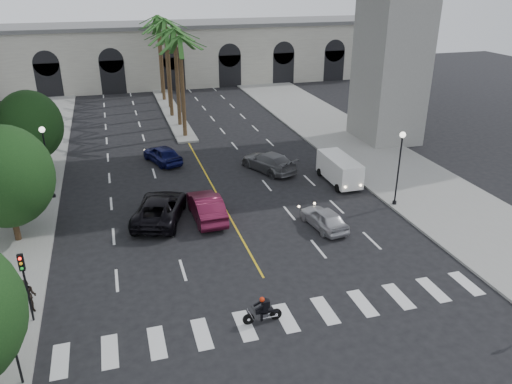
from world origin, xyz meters
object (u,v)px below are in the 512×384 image
(car_c, at_px, (160,208))
(pedestrian_b, at_px, (28,296))
(cargo_van, at_px, (339,169))
(car_d, at_px, (268,162))
(lamp_post_left_far, at_px, (47,157))
(lamp_post_right, at_px, (399,162))
(car_e, at_px, (162,154))
(traffic_signal_near, at_px, (11,334))
(car_a, at_px, (324,218))
(motorcycle_rider, at_px, (264,310))
(car_b, at_px, (206,206))
(traffic_signal_far, at_px, (24,277))

(car_c, relative_size, pedestrian_b, 3.51)
(cargo_van, bearing_deg, car_d, 138.00)
(car_d, bearing_deg, lamp_post_left_far, -19.64)
(lamp_post_right, height_order, car_e, lamp_post_right)
(lamp_post_left_far, distance_m, traffic_signal_near, 18.51)
(car_a, bearing_deg, car_c, -30.42)
(car_d, bearing_deg, motorcycle_rider, 48.51)
(lamp_post_left_far, relative_size, car_a, 1.35)
(car_b, height_order, car_c, car_b)
(motorcycle_rider, bearing_deg, car_b, 92.34)
(lamp_post_left_far, height_order, lamp_post_right, same)
(car_c, relative_size, car_d, 1.13)
(car_e, bearing_deg, motorcycle_rider, 74.29)
(pedestrian_b, bearing_deg, car_b, 48.30)
(lamp_post_left_far, height_order, car_b, lamp_post_left_far)
(traffic_signal_near, bearing_deg, traffic_signal_far, 90.00)
(lamp_post_right, relative_size, car_a, 1.35)
(lamp_post_right, bearing_deg, car_c, 171.11)
(lamp_post_right, distance_m, traffic_signal_near, 25.02)
(lamp_post_left_far, relative_size, motorcycle_rider, 2.84)
(lamp_post_right, height_order, motorcycle_rider, lamp_post_right)
(motorcycle_rider, relative_size, cargo_van, 0.39)
(lamp_post_left_far, height_order, pedestrian_b, lamp_post_left_far)
(lamp_post_right, bearing_deg, lamp_post_left_far, 160.67)
(traffic_signal_near, height_order, car_d, traffic_signal_near)
(lamp_post_left_far, distance_m, car_a, 19.50)
(traffic_signal_far, bearing_deg, car_a, 16.39)
(car_a, xyz_separation_m, cargo_van, (4.12, 6.55, 0.46))
(lamp_post_right, bearing_deg, motorcycle_rider, -142.92)
(traffic_signal_far, height_order, car_e, traffic_signal_far)
(car_d, height_order, pedestrian_b, pedestrian_b)
(lamp_post_right, distance_m, cargo_van, 5.70)
(motorcycle_rider, xyz_separation_m, cargo_van, (10.58, 14.39, 0.52))
(traffic_signal_near, relative_size, car_c, 0.60)
(traffic_signal_near, relative_size, car_a, 0.92)
(traffic_signal_far, xyz_separation_m, car_b, (9.80, 8.35, -1.66))
(traffic_signal_near, distance_m, traffic_signal_far, 4.00)
(lamp_post_left_far, height_order, motorcycle_rider, lamp_post_left_far)
(traffic_signal_far, distance_m, car_a, 17.49)
(motorcycle_rider, bearing_deg, car_d, 71.69)
(lamp_post_left_far, distance_m, lamp_post_right, 24.16)
(traffic_signal_near, xyz_separation_m, traffic_signal_far, (0.00, 4.00, 0.00))
(lamp_post_left_far, relative_size, car_e, 1.17)
(car_c, height_order, cargo_van, cargo_van)
(lamp_post_right, relative_size, car_e, 1.17)
(lamp_post_left_far, distance_m, car_e, 10.21)
(traffic_signal_far, distance_m, car_e, 21.51)
(lamp_post_right, distance_m, car_a, 6.72)
(lamp_post_left_far, bearing_deg, pedestrian_b, -90.42)
(motorcycle_rider, height_order, car_e, car_e)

